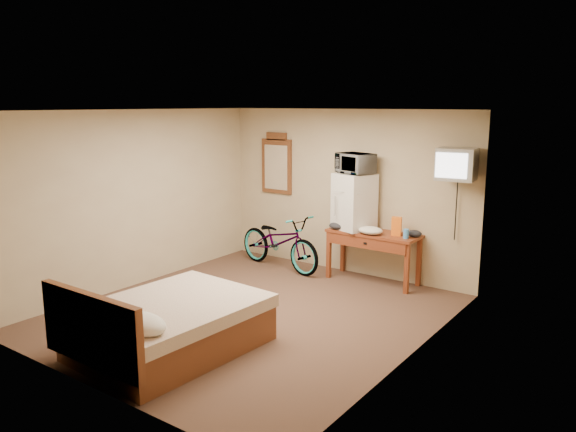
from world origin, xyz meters
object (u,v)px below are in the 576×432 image
object	(u,v)px
wall_mirror	(277,164)
bicycle	(279,241)
microwave	(355,163)
blue_cup	(406,234)
bed	(165,325)
desk	(372,240)
mini_fridge	(354,201)
crt_television	(457,164)

from	to	relation	value
wall_mirror	bicycle	xyz separation A→B (m)	(0.41, -0.48, -1.16)
microwave	blue_cup	bearing A→B (deg)	13.03
microwave	bicycle	world-z (taller)	microwave
wall_mirror	bed	bearing A→B (deg)	-70.92
wall_mirror	bed	xyz separation A→B (m)	(1.26, -3.65, -1.30)
microwave	wall_mirror	size ratio (longest dim) A/B	0.54
desk	bicycle	size ratio (longest dim) A/B	0.81
wall_mirror	bicycle	world-z (taller)	wall_mirror
desk	wall_mirror	distance (m)	2.18
wall_mirror	microwave	bearing A→B (deg)	-8.08
desk	mini_fridge	size ratio (longest dim) A/B	1.65
mini_fridge	bicycle	world-z (taller)	mini_fridge
microwave	blue_cup	distance (m)	1.27
bicycle	desk	bearing A→B (deg)	-72.46
wall_mirror	desk	bearing A→B (deg)	-8.04
desk	bicycle	bearing A→B (deg)	-172.24
mini_fridge	microwave	size ratio (longest dim) A/B	1.55
blue_cup	wall_mirror	size ratio (longest dim) A/B	0.13
desk	wall_mirror	bearing A→B (deg)	171.96
mini_fridge	microwave	xyz separation A→B (m)	(0.00, 0.00, 0.56)
bicycle	bed	distance (m)	3.29
crt_television	desk	bearing A→B (deg)	-178.95
wall_mirror	bicycle	size ratio (longest dim) A/B	0.59
mini_fridge	microwave	world-z (taller)	microwave
wall_mirror	bed	distance (m)	4.08
microwave	wall_mirror	distance (m)	1.61
blue_cup	wall_mirror	bearing A→B (deg)	172.38
desk	mini_fridge	bearing A→B (deg)	172.15
desk	bed	xyz separation A→B (m)	(-0.67, -3.38, -0.33)
desk	crt_television	world-z (taller)	crt_television
mini_fridge	bed	size ratio (longest dim) A/B	0.42
blue_cup	crt_television	bearing A→B (deg)	7.26
microwave	blue_cup	size ratio (longest dim) A/B	4.06
microwave	blue_cup	xyz separation A→B (m)	(0.88, -0.10, -0.91)
desk	mini_fridge	world-z (taller)	mini_fridge
blue_cup	crt_television	distance (m)	1.17
mini_fridge	crt_television	bearing A→B (deg)	-0.95
blue_cup	bed	xyz separation A→B (m)	(-1.21, -3.32, -0.52)
wall_mirror	bed	size ratio (longest dim) A/B	0.50
mini_fridge	blue_cup	size ratio (longest dim) A/B	6.28
microwave	bed	xyz separation A→B (m)	(-0.33, -3.43, -1.43)
blue_cup	mini_fridge	bearing A→B (deg)	173.23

